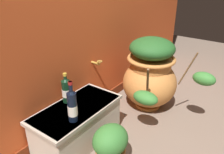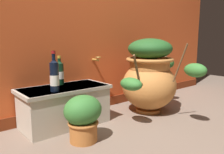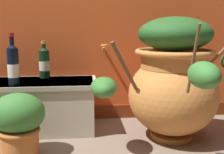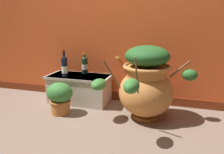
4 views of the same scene
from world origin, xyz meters
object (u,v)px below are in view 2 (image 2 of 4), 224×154
(terracotta_urn, at_px, (150,76))
(wine_bottle_left, at_px, (54,75))
(wine_bottle_middle, at_px, (60,72))
(potted_shrub, at_px, (83,117))

(terracotta_urn, bearing_deg, wine_bottle_left, 172.54)
(wine_bottle_middle, bearing_deg, potted_shrub, -98.81)
(terracotta_urn, bearing_deg, potted_shrub, -170.40)
(terracotta_urn, relative_size, wine_bottle_left, 3.12)
(wine_bottle_left, xyz_separation_m, potted_shrub, (0.08, -0.29, -0.29))
(wine_bottle_left, xyz_separation_m, wine_bottle_middle, (0.17, 0.24, -0.02))
(wine_bottle_left, height_order, wine_bottle_middle, wine_bottle_left)
(wine_bottle_middle, height_order, potted_shrub, wine_bottle_middle)
(wine_bottle_left, bearing_deg, wine_bottle_middle, 55.14)
(potted_shrub, bearing_deg, terracotta_urn, 9.60)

